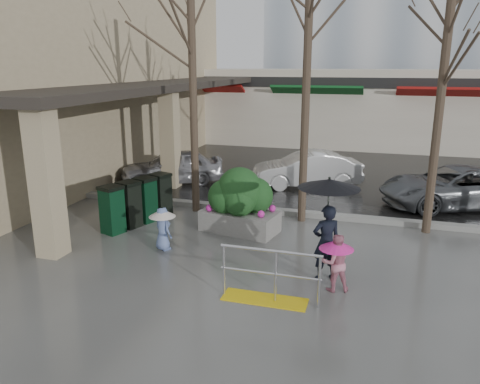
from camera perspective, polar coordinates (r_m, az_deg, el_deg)
The scene contains 20 objects.
ground at distance 10.37m, azimuth -2.46°, elevation -9.00°, with size 120.00×120.00×0.00m, color #51514F.
street_asphalt at distance 31.37m, azimuth 10.85°, elevation 7.23°, with size 120.00×36.00×0.01m, color black.
curb at distance 13.94m, azimuth 2.90°, elevation -2.22°, with size 120.00×0.30×0.15m, color gray.
near_building at distance 20.82m, azimuth -19.56°, elevation 13.72°, with size 6.00×18.00×8.00m, color tan.
canopy_slab at distance 18.70m, azimuth -8.68°, elevation 13.17°, with size 2.80×18.00×0.25m, color #2D2823.
pillar_front at distance 11.25m, azimuth -22.58°, elevation 1.18°, with size 0.55×0.55×3.50m, color tan.
pillar_back at distance 16.69m, azimuth -8.53°, elevation 6.46°, with size 0.55×0.55×3.50m, color tan.
storefront_row at distance 27.01m, azimuth 14.42°, elevation 10.05°, with size 34.00×6.74×4.00m.
handrail at distance 8.83m, azimuth 3.44°, elevation -10.89°, with size 1.90×0.50×1.03m.
tree_west at distance 13.56m, azimuth -5.93°, elevation 18.68°, with size 3.20×3.20×6.80m.
tree_midwest at distance 12.71m, azimuth 8.36°, elevation 19.51°, with size 3.20×3.20×7.00m.
tree_mideast at distance 12.61m, azimuth 23.95°, elevation 16.75°, with size 3.20×3.20×6.50m.
woman at distance 9.46m, azimuth 10.61°, elevation -3.02°, with size 1.24×1.24×2.16m.
child_pink at distance 9.26m, azimuth 11.60°, elevation -7.95°, with size 0.68×0.67×1.15m.
child_blue at distance 11.17m, azimuth -9.42°, elevation -3.88°, with size 0.64×0.64×1.05m.
planter at distance 12.18m, azimuth 0.02°, elevation -1.12°, with size 2.12×1.34×1.72m.
news_boxes at distance 13.09m, azimuth -12.37°, elevation -1.19°, with size 1.23×2.30×1.26m.
car_a at distance 17.42m, azimuth -8.24°, elevation 3.09°, with size 1.49×3.70×1.26m, color #9F9EA3.
car_b at distance 16.95m, azimuth 8.13°, elevation 2.76°, with size 1.33×3.82×1.26m, color white.
car_c at distance 15.81m, azimuth 24.77°, elevation 0.57°, with size 2.09×4.53×1.26m, color slate.
Camera 1 is at (3.13, -8.92, 4.27)m, focal length 35.00 mm.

